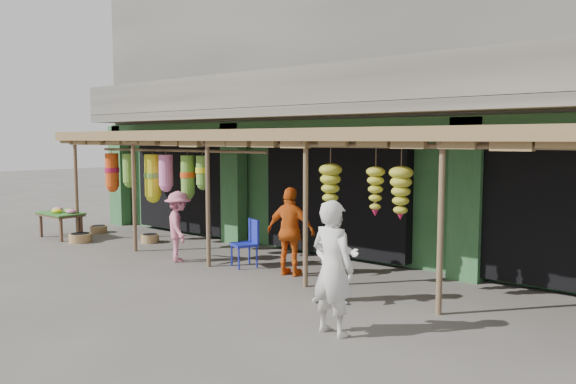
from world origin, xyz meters
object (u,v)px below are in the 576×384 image
Objects in this scene: person_front at (333,268)px; person_vendor at (291,232)px; person_shopper at (179,226)px; flower_table at (61,214)px; person_right at (335,256)px; blue_chair at (248,240)px.

person_vendor is at bearing -35.82° from person_front.
person_front reaches higher than person_shopper.
flower_table is 7.29m from person_vendor.
person_right is at bearing -51.53° from person_front.
flower_table is at bearing 34.79° from person_shopper.
person_vendor is (7.26, 0.65, 0.21)m from flower_table.
flower_table is 0.74× the size of person_front.
person_front is at bearing -164.02° from person_shopper.
flower_table is 1.39× the size of blue_chair.
person_shopper is at bearing 0.31° from person_vendor.
person_vendor is at bearing -134.32° from person_shopper.
person_front is 1.20× the size of person_shopper.
person_right reaches higher than blue_chair.
flower_table is 8.99m from person_right.
blue_chair is at bearing -13.69° from person_vendor.
person_right is at bearing 3.84° from blue_chair.
blue_chair is 0.54× the size of person_front.
person_vendor is (1.16, -0.04, 0.31)m from blue_chair.
blue_chair is at bearing 8.05° from flower_table.
person_right is at bearing -0.73° from flower_table.
blue_chair is (6.10, 0.69, -0.10)m from flower_table.
blue_chair reaches higher than flower_table.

